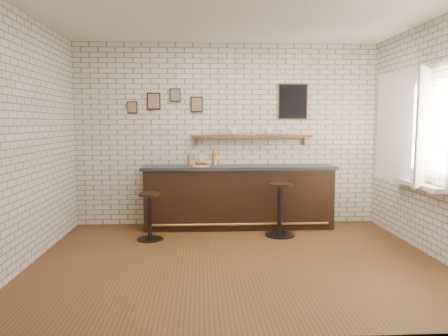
{
  "coord_description": "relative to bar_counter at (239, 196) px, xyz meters",
  "views": [
    {
      "loc": [
        -0.44,
        -5.28,
        1.71
      ],
      "look_at": [
        -0.11,
        0.9,
        1.06
      ],
      "focal_mm": 35.0,
      "sensor_mm": 36.0,
      "label": 1
    }
  ],
  "objects": [
    {
      "name": "ground",
      "position": [
        -0.17,
        -1.7,
        -0.51
      ],
      "size": [
        5.0,
        5.0,
        0.0
      ],
      "primitive_type": "plane",
      "color": "brown",
      "rests_on": "ground"
    },
    {
      "name": "bar_counter",
      "position": [
        0.0,
        0.0,
        0.0
      ],
      "size": [
        3.1,
        0.65,
        1.01
      ],
      "color": "black",
      "rests_on": "ground"
    },
    {
      "name": "sandwich_plate",
      "position": [
        -0.61,
        -0.04,
        0.51
      ],
      "size": [
        0.28,
        0.28,
        0.01
      ],
      "primitive_type": "cylinder",
      "color": "white",
      "rests_on": "bar_counter"
    },
    {
      "name": "ciabatta_sandwich",
      "position": [
        -0.6,
        -0.04,
        0.55
      ],
      "size": [
        0.23,
        0.16,
        0.07
      ],
      "color": "tan",
      "rests_on": "sandwich_plate"
    },
    {
      "name": "potato_chips",
      "position": [
        -0.63,
        -0.04,
        0.52
      ],
      "size": [
        0.26,
        0.17,
        0.0
      ],
      "color": "#E3AF50",
      "rests_on": "sandwich_plate"
    },
    {
      "name": "bitters_bottle_brown",
      "position": [
        -0.8,
        0.13,
        0.58
      ],
      "size": [
        0.06,
        0.06,
        0.2
      ],
      "color": "brown",
      "rests_on": "bar_counter"
    },
    {
      "name": "bitters_bottle_white",
      "position": [
        -0.6,
        0.13,
        0.59
      ],
      "size": [
        0.06,
        0.06,
        0.22
      ],
      "color": "white",
      "rests_on": "bar_counter"
    },
    {
      "name": "bitters_bottle_amber",
      "position": [
        -0.4,
        0.13,
        0.61
      ],
      "size": [
        0.06,
        0.06,
        0.27
      ],
      "color": "#A7521A",
      "rests_on": "bar_counter"
    },
    {
      "name": "condiment_bottle_yellow",
      "position": [
        -0.39,
        0.13,
        0.58
      ],
      "size": [
        0.06,
        0.06,
        0.18
      ],
      "color": "yellow",
      "rests_on": "bar_counter"
    },
    {
      "name": "bar_stool_left",
      "position": [
        -1.36,
        -0.7,
        -0.14
      ],
      "size": [
        0.38,
        0.38,
        0.69
      ],
      "color": "black",
      "rests_on": "ground"
    },
    {
      "name": "bar_stool_right",
      "position": [
        0.58,
        -0.58,
        -0.08
      ],
      "size": [
        0.45,
        0.45,
        0.8
      ],
      "color": "black",
      "rests_on": "ground"
    },
    {
      "name": "wall_shelf",
      "position": [
        0.23,
        0.2,
        0.97
      ],
      "size": [
        2.0,
        0.18,
        0.18
      ],
      "color": "brown",
      "rests_on": "ground"
    },
    {
      "name": "shelf_cup_a",
      "position": [
        -0.07,
        0.2,
        1.04
      ],
      "size": [
        0.15,
        0.15,
        0.1
      ],
      "primitive_type": "imported",
      "rotation": [
        0.0,
        0.0,
        0.26
      ],
      "color": "white",
      "rests_on": "wall_shelf"
    },
    {
      "name": "shelf_cup_b",
      "position": [
        0.27,
        0.2,
        1.04
      ],
      "size": [
        0.12,
        0.12,
        0.08
      ],
      "primitive_type": "imported",
      "rotation": [
        0.0,
        0.0,
        0.99
      ],
      "color": "white",
      "rests_on": "wall_shelf"
    },
    {
      "name": "shelf_cup_c",
      "position": [
        0.51,
        0.2,
        1.04
      ],
      "size": [
        0.15,
        0.15,
        0.1
      ],
      "primitive_type": "imported",
      "rotation": [
        0.0,
        0.0,
        1.83
      ],
      "color": "white",
      "rests_on": "wall_shelf"
    },
    {
      "name": "shelf_cup_d",
      "position": [
        0.75,
        0.2,
        1.04
      ],
      "size": [
        0.13,
        0.13,
        0.09
      ],
      "primitive_type": "imported",
      "rotation": [
        0.0,
        0.0,
        0.58
      ],
      "color": "white",
      "rests_on": "wall_shelf"
    },
    {
      "name": "back_wall_decor",
      "position": [
        0.05,
        0.28,
        1.54
      ],
      "size": [
        2.96,
        0.02,
        0.56
      ],
      "color": "black",
      "rests_on": "ground"
    },
    {
      "name": "window_sill",
      "position": [
        2.23,
        -1.4,
        0.39
      ],
      "size": [
        0.2,
        1.35,
        0.06
      ],
      "color": "white",
      "rests_on": "ground"
    },
    {
      "name": "casement_window",
      "position": [
        2.18,
        -1.4,
        1.14
      ],
      "size": [
        0.4,
        1.3,
        1.56
      ],
      "color": "white",
      "rests_on": "ground"
    },
    {
      "name": "book_lower",
      "position": [
        2.21,
        -1.51,
        0.44
      ],
      "size": [
        0.27,
        0.3,
        0.02
      ],
      "primitive_type": "imported",
      "rotation": [
        0.0,
        0.0,
        0.43
      ],
      "color": "tan",
      "rests_on": "window_sill"
    },
    {
      "name": "book_upper",
      "position": [
        2.21,
        -1.49,
        0.46
      ],
      "size": [
        0.17,
        0.23,
        0.02
      ],
      "primitive_type": "imported",
      "rotation": [
        0.0,
        0.0,
        -0.02
      ],
      "color": "tan",
      "rests_on": "book_lower"
    }
  ]
}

